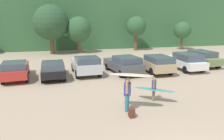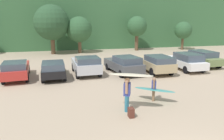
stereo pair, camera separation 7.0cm
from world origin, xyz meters
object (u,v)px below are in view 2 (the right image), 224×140
(parked_car_silver, at_px, (86,65))
(surfboard_teal, at_px, (154,90))
(person_adult, at_px, (127,92))
(parked_car_tan, at_px, (155,63))
(parked_car_white, at_px, (186,61))
(parked_car_red, at_px, (16,69))
(person_child, at_px, (154,88))
(parked_car_black, at_px, (53,69))
(parked_car_dark_gray, at_px, (124,64))
(surfboard_cream, at_px, (131,75))
(backpack_dropped, at_px, (131,113))
(parked_car_olive_green, at_px, (202,58))

(parked_car_silver, height_order, surfboard_teal, parked_car_silver)
(parked_car_silver, xyz_separation_m, person_adult, (1.10, -7.74, 0.12))
(parked_car_tan, xyz_separation_m, surfboard_teal, (-2.88, -6.31, -0.16))
(parked_car_tan, bearing_deg, parked_car_white, -87.59)
(parked_car_red, relative_size, person_child, 3.44)
(parked_car_white, height_order, person_child, parked_car_white)
(parked_car_black, height_order, parked_car_dark_gray, parked_car_dark_gray)
(parked_car_black, distance_m, parked_car_silver, 2.67)
(person_adult, bearing_deg, surfboard_cream, 167.74)
(parked_car_dark_gray, height_order, backpack_dropped, parked_car_dark_gray)
(parked_car_red, bearing_deg, surfboard_cream, -145.20)
(parked_car_black, height_order, parked_car_olive_green, parked_car_olive_green)
(parked_car_white, relative_size, backpack_dropped, 10.00)
(surfboard_teal, bearing_deg, person_adult, 61.98)
(surfboard_cream, distance_m, backpack_dropped, 1.76)
(parked_car_black, bearing_deg, parked_car_dark_gray, -89.45)
(parked_car_black, bearing_deg, parked_car_olive_green, -86.93)
(parked_car_dark_gray, height_order, person_adult, person_adult)
(parked_car_silver, relative_size, parked_car_tan, 0.87)
(person_adult, xyz_separation_m, backpack_dropped, (-0.04, -0.77, -0.72))
(parked_car_white, bearing_deg, person_child, 135.75)
(parked_car_silver, xyz_separation_m, backpack_dropped, (1.06, -8.51, -0.60))
(parked_car_tan, xyz_separation_m, parked_car_white, (3.14, 0.24, -0.01))
(parked_car_dark_gray, bearing_deg, parked_car_red, 79.24)
(parked_car_black, distance_m, person_child, 8.28)
(parked_car_dark_gray, xyz_separation_m, parked_car_tan, (2.68, -0.24, 0.04))
(parked_car_black, distance_m, parked_car_white, 11.57)
(parked_car_silver, bearing_deg, surfboard_cream, -173.97)
(parked_car_white, relative_size, surfboard_teal, 2.08)
(parked_car_black, relative_size, parked_car_tan, 0.85)
(person_adult, height_order, surfboard_teal, person_adult)
(parked_car_silver, distance_m, person_adult, 7.81)
(parked_car_dark_gray, bearing_deg, parked_car_tan, -104.58)
(parked_car_dark_gray, height_order, parked_car_olive_green, parked_car_dark_gray)
(person_adult, distance_m, backpack_dropped, 1.06)
(parked_car_dark_gray, distance_m, person_child, 6.44)
(person_child, bearing_deg, person_adult, 51.51)
(parked_car_silver, relative_size, person_child, 3.10)
(parked_car_red, relative_size, person_adult, 2.70)
(surfboard_teal, bearing_deg, parked_car_tan, -77.54)
(person_child, distance_m, backpack_dropped, 2.63)
(parked_car_tan, height_order, surfboard_cream, surfboard_cream)
(surfboard_cream, height_order, surfboard_teal, surfboard_cream)
(parked_car_dark_gray, bearing_deg, parked_car_black, 83.50)
(parked_car_red, bearing_deg, parked_car_dark_gray, -97.06)
(surfboard_cream, bearing_deg, parked_car_silver, -54.59)
(parked_car_red, relative_size, parked_car_white, 1.01)
(parked_car_tan, distance_m, parked_car_olive_green, 5.72)
(parked_car_olive_green, bearing_deg, parked_car_tan, 99.58)
(parked_car_black, relative_size, parked_car_olive_green, 0.95)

